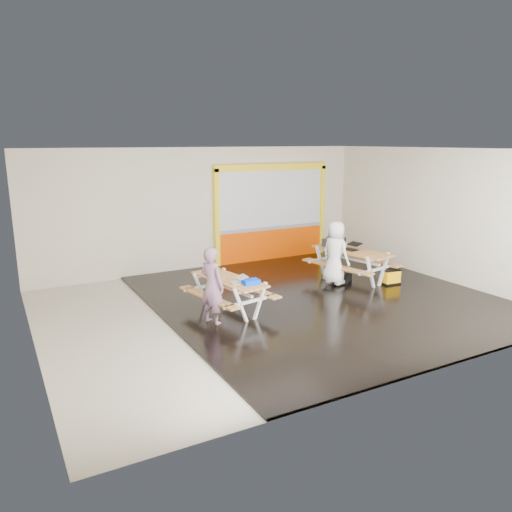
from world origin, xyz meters
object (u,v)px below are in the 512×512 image
picnic_table_left (229,287)px  person_right (335,253)px  toolbox (331,242)px  picnic_table_right (351,258)px  backpack (340,244)px  laptop_left (238,281)px  laptop_right (352,247)px  fluke_bag (391,277)px  person_left (212,286)px  dark_case (342,278)px  blue_pouch (251,282)px

picnic_table_left → person_right: (3.23, 0.50, 0.30)m
picnic_table_left → toolbox: 4.00m
picnic_table_right → backpack: backpack is taller
backpack → picnic_table_right: bearing=-113.6°
person_right → laptop_left: size_ratio=4.52×
toolbox → laptop_right: bearing=-72.5°
laptop_right → person_right: bearing=-163.1°
laptop_left → fluke_bag: laptop_left is taller
person_right → laptop_right: bearing=-86.9°
person_left → backpack: person_left is taller
person_right → dark_case: person_right is taller
picnic_table_right → laptop_right: bearing=51.5°
person_left → toolbox: person_left is taller
person_right → blue_pouch: (-3.02, -1.11, -0.07)m
blue_pouch → picnic_table_left: bearing=109.4°
person_left → dark_case: (4.21, 1.10, -0.68)m
backpack → fluke_bag: 1.96m
laptop_left → laptop_right: laptop_right is taller
person_left → toolbox: 4.70m
picnic_table_right → person_right: person_right is taller
laptop_left → dark_case: (3.59, 1.04, -0.69)m
picnic_table_left → blue_pouch: size_ratio=6.46×
picnic_table_right → laptop_left: bearing=-164.6°
laptop_right → backpack: size_ratio=0.93×
picnic_table_left → laptop_right: size_ratio=4.64×
laptop_right → toolbox: toolbox is taller
blue_pouch → backpack: size_ratio=0.67×
backpack → fluke_bag: size_ratio=1.04×
person_right → laptop_left: person_right is taller
person_right → dark_case: 0.86m
blue_pouch → fluke_bag: bearing=6.4°
toolbox → backpack: 0.76m
laptop_left → toolbox: 4.11m
picnic_table_left → backpack: (4.37, 1.74, 0.19)m
dark_case → fluke_bag: (0.96, -0.77, 0.10)m
dark_case → person_left: bearing=-165.3°
fluke_bag → toolbox: bearing=119.3°
picnic_table_left → blue_pouch: (0.21, -0.61, 0.23)m
person_left → dark_case: size_ratio=3.28×
blue_pouch → toolbox: size_ratio=0.64×
toolbox → fluke_bag: (0.84, -1.49, -0.74)m
laptop_left → blue_pouch: laptop_left is taller
person_right → blue_pouch: bearing=96.5°
person_left → laptop_right: person_left is taller
picnic_table_right → toolbox: (-0.17, 0.69, 0.31)m
picnic_table_right → blue_pouch: bearing=-160.8°
person_left → toolbox: bearing=-89.2°
toolbox → dark_case: 1.11m
picnic_table_right → backpack: bearing=66.4°
picnic_table_left → laptop_left: bearing=-86.3°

